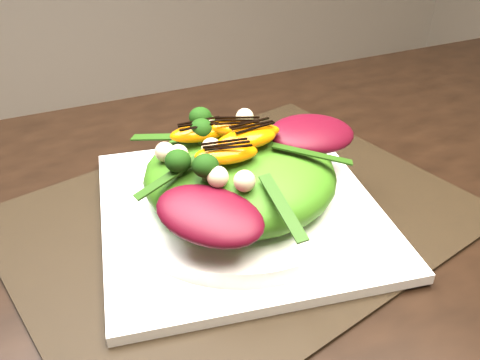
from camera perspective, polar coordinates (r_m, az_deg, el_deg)
name	(u,v)px	position (r m, az deg, el deg)	size (l,w,h in m)	color
dining_table	(364,256)	(0.55, 13.72, -8.31)	(1.60, 0.90, 0.75)	black
placemat	(240,216)	(0.55, 0.00, -4.02)	(0.47, 0.36, 0.00)	black
plate_base	(240,210)	(0.55, 0.00, -3.40)	(0.29, 0.29, 0.01)	white
salad_bowl	(240,199)	(0.54, 0.00, -2.14)	(0.25, 0.25, 0.02)	white
lettuce_mound	(240,175)	(0.52, 0.00, 0.61)	(0.20, 0.20, 0.07)	#3D7415
radicchio_leaf	(312,134)	(0.55, 8.11, 5.18)	(0.10, 0.06, 0.02)	#400612
orange_segment	(230,136)	(0.51, -1.16, 4.96)	(0.06, 0.03, 0.02)	#C75E03
broccoli_floret	(159,145)	(0.51, -9.11, 3.95)	(0.03, 0.03, 0.03)	black
macadamia_nut	(289,151)	(0.49, 5.52, 3.27)	(0.02, 0.02, 0.02)	beige
balsamic_drizzle	(230,128)	(0.50, -1.17, 5.86)	(0.05, 0.00, 0.00)	black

